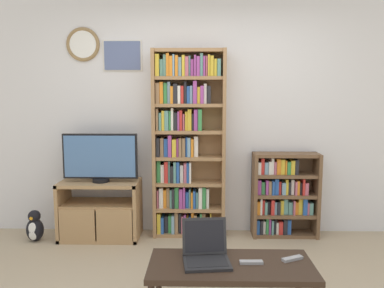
% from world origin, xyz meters
% --- Properties ---
extents(wall_back, '(5.86, 0.09, 2.60)m').
position_xyz_m(wall_back, '(-0.01, 1.79, 1.31)').
color(wall_back, silver).
rests_on(wall_back, ground_plane).
extents(tv_stand, '(0.85, 0.44, 0.63)m').
position_xyz_m(tv_stand, '(-1.09, 1.50, 0.32)').
color(tv_stand, tan).
rests_on(tv_stand, ground_plane).
extents(television, '(0.79, 0.18, 0.52)m').
position_xyz_m(television, '(-1.07, 1.49, 0.89)').
color(television, black).
rests_on(television, tv_stand).
extents(bookshelf_tall, '(0.78, 0.25, 2.02)m').
position_xyz_m(bookshelf_tall, '(-0.17, 1.63, 1.02)').
color(bookshelf_tall, '#9E754C').
rests_on(bookshelf_tall, ground_plane).
extents(bookshelf_short, '(0.71, 0.26, 0.92)m').
position_xyz_m(bookshelf_short, '(0.89, 1.63, 0.46)').
color(bookshelf_short, brown).
rests_on(bookshelf_short, ground_plane).
extents(coffee_table, '(1.14, 0.50, 0.39)m').
position_xyz_m(coffee_table, '(0.20, 0.06, 0.35)').
color(coffee_table, '#332319').
rests_on(coffee_table, ground_plane).
extents(laptop, '(0.35, 0.34, 0.28)m').
position_xyz_m(laptop, '(0.03, 0.11, 0.46)').
color(laptop, '#232326').
rests_on(laptop, coffee_table).
extents(remote_near_laptop, '(0.16, 0.11, 0.02)m').
position_xyz_m(remote_near_laptop, '(0.64, 0.13, 0.40)').
color(remote_near_laptop, '#99999E').
rests_on(remote_near_laptop, coffee_table).
extents(remote_far_from_laptop, '(0.16, 0.05, 0.02)m').
position_xyz_m(remote_far_from_laptop, '(0.34, 0.06, 0.40)').
color(remote_far_from_laptop, '#99999E').
rests_on(remote_far_from_laptop, coffee_table).
extents(penguin_figurine, '(0.18, 0.16, 0.34)m').
position_xyz_m(penguin_figurine, '(-1.77, 1.39, 0.15)').
color(penguin_figurine, black).
rests_on(penguin_figurine, ground_plane).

